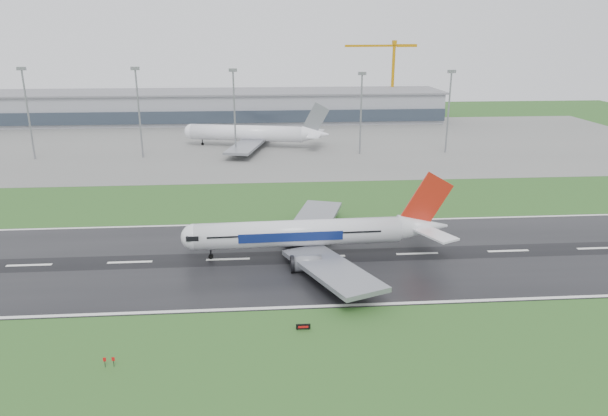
{
  "coord_description": "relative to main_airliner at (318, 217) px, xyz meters",
  "views": [
    {
      "loc": [
        27.79,
        -105.79,
        45.09
      ],
      "look_at": [
        36.74,
        12.0,
        7.0
      ],
      "focal_mm": 32.39,
      "sensor_mm": 36.0,
      "label": 1
    }
  ],
  "objects": [
    {
      "name": "floodmast_3",
      "position": [
        -21.22,
        98.67,
        7.2
      ],
      "size": [
        0.64,
        0.64,
        31.19
      ],
      "primitive_type": "cylinder",
      "color": "gray",
      "rests_on": "ground"
    },
    {
      "name": "runway_sign",
      "position": [
        -5.27,
        -30.57,
        -7.88
      ],
      "size": [
        2.31,
        0.62,
        1.04
      ],
      "primitive_type": null,
      "rotation": [
        0.0,
        0.0,
        -0.16
      ],
      "color": "black",
      "rests_on": "ground"
    },
    {
      "name": "main_airliner",
      "position": [
        0.0,
        0.0,
        0.0
      ],
      "size": [
        57.96,
        55.38,
        16.59
      ],
      "primitive_type": null,
      "rotation": [
        0.0,
        0.0,
        0.03
      ],
      "color": "silver",
      "rests_on": "runway"
    },
    {
      "name": "floodmast_4",
      "position": [
        26.26,
        98.67,
        6.47
      ],
      "size": [
        0.64,
        0.64,
        29.74
      ],
      "primitive_type": "cylinder",
      "color": "gray",
      "rests_on": "ground"
    },
    {
      "name": "floodmast_1",
      "position": [
        -95.37,
        98.67,
        7.63
      ],
      "size": [
        0.64,
        0.64,
        32.06
      ],
      "primitive_type": "cylinder",
      "color": "gray",
      "rests_on": "ground"
    },
    {
      "name": "apron",
      "position": [
        -38.75,
        123.67,
        -8.36
      ],
      "size": [
        400.0,
        130.0,
        0.08
      ],
      "primitive_type": "cube",
      "color": "slate",
      "rests_on": "ground"
    },
    {
      "name": "floodmast_5",
      "position": [
        60.12,
        98.67,
        6.75
      ],
      "size": [
        0.64,
        0.64,
        30.29
      ],
      "primitive_type": "cylinder",
      "color": "gray",
      "rests_on": "ground"
    },
    {
      "name": "tower_crane",
      "position": [
        61.55,
        198.67,
        12.03
      ],
      "size": [
        40.97,
        8.35,
        40.86
      ],
      "primitive_type": null,
      "rotation": [
        0.0,
        0.0,
        0.15
      ],
      "color": "#BE7D06",
      "rests_on": "ground"
    },
    {
      "name": "runway",
      "position": [
        -38.75,
        -1.33,
        -8.35
      ],
      "size": [
        400.0,
        45.0,
        0.1
      ],
      "primitive_type": "cube",
      "color": "black",
      "rests_on": "ground"
    },
    {
      "name": "parked_airliner",
      "position": [
        -14.99,
        115.46,
        0.65
      ],
      "size": [
        72.5,
        69.35,
        17.92
      ],
      "primitive_type": null,
      "rotation": [
        0.0,
        0.0,
        -0.23
      ],
      "color": "white",
      "rests_on": "apron"
    },
    {
      "name": "ground",
      "position": [
        -38.75,
        -1.33,
        -8.4
      ],
      "size": [
        520.0,
        520.0,
        0.0
      ],
      "primitive_type": "plane",
      "color": "#25501D",
      "rests_on": "ground"
    },
    {
      "name": "terminal",
      "position": [
        -38.75,
        183.67,
        -0.9
      ],
      "size": [
        240.0,
        36.0,
        15.0
      ],
      "primitive_type": "cube",
      "color": "gray",
      "rests_on": "ground"
    },
    {
      "name": "floodmast_2",
      "position": [
        -56.01,
        98.67,
        7.58
      ],
      "size": [
        0.64,
        0.64,
        31.96
      ],
      "primitive_type": "cylinder",
      "color": "gray",
      "rests_on": "ground"
    }
  ]
}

